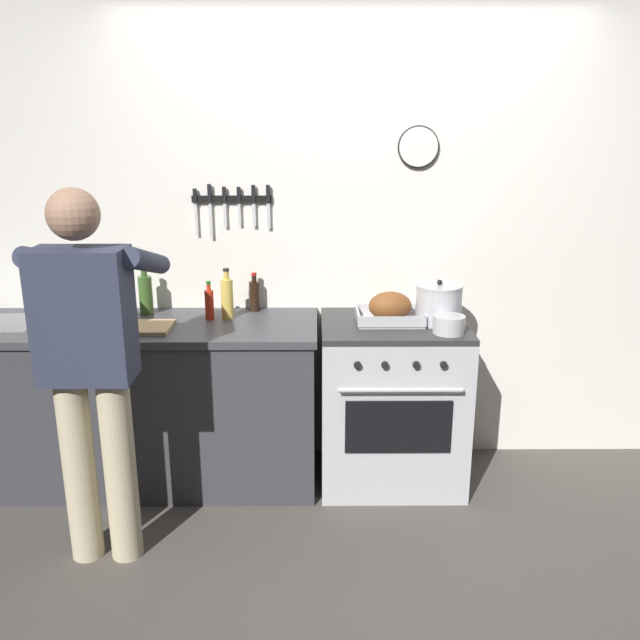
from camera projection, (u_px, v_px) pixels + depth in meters
ground_plane at (362, 596)px, 2.72m from camera, size 8.00×8.00×0.00m
wall_back at (350, 236)px, 3.66m from camera, size 6.00×0.13×2.60m
counter_block at (129, 401)px, 3.54m from camera, size 2.03×0.65×0.90m
stove at (391, 402)px, 3.55m from camera, size 0.76×0.67×0.90m
person_cook at (90, 357)px, 2.75m from camera, size 0.51×0.63×1.66m
roasting_pan at (390, 309)px, 3.41m from camera, size 0.35×0.26×0.17m
stock_pot at (439, 304)px, 3.40m from camera, size 0.24×0.24×0.23m
saucepan at (449, 324)px, 3.24m from camera, size 0.16×0.16×0.09m
cutting_board at (136, 327)px, 3.31m from camera, size 0.36×0.24×0.02m
bottle_soy_sauce at (254, 295)px, 3.63m from camera, size 0.06×0.06×0.22m
bottle_olive_oil at (146, 294)px, 3.55m from camera, size 0.07×0.07×0.27m
bottle_cooking_oil at (227, 298)px, 3.48m from camera, size 0.07×0.07×0.27m
bottle_hot_sauce at (209, 304)px, 3.46m from camera, size 0.05×0.05×0.21m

